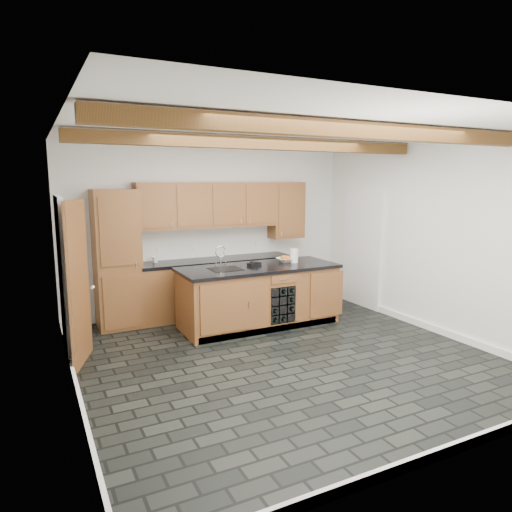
{
  "coord_description": "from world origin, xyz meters",
  "views": [
    {
      "loc": [
        -2.81,
        -4.82,
        2.21
      ],
      "look_at": [
        0.0,
        0.8,
        1.18
      ],
      "focal_mm": 32.0,
      "sensor_mm": 36.0,
      "label": 1
    }
  ],
  "objects_px": {
    "island": "(259,296)",
    "paper_towel": "(294,256)",
    "kitchen_scale": "(254,264)",
    "fruit_bowl": "(286,260)"
  },
  "relations": [
    {
      "from": "island",
      "to": "kitchen_scale",
      "type": "relative_size",
      "value": 10.71
    },
    {
      "from": "fruit_bowl",
      "to": "paper_towel",
      "type": "xyz_separation_m",
      "value": [
        0.1,
        -0.09,
        0.08
      ]
    },
    {
      "from": "island",
      "to": "paper_towel",
      "type": "bearing_deg",
      "value": 4.24
    },
    {
      "from": "island",
      "to": "fruit_bowl",
      "type": "height_order",
      "value": "fruit_bowl"
    },
    {
      "from": "island",
      "to": "paper_towel",
      "type": "xyz_separation_m",
      "value": [
        0.65,
        0.05,
        0.58
      ]
    },
    {
      "from": "kitchen_scale",
      "to": "paper_towel",
      "type": "distance_m",
      "value": 0.7
    },
    {
      "from": "fruit_bowl",
      "to": "paper_towel",
      "type": "distance_m",
      "value": 0.16
    },
    {
      "from": "fruit_bowl",
      "to": "paper_towel",
      "type": "relative_size",
      "value": 1.28
    },
    {
      "from": "kitchen_scale",
      "to": "paper_towel",
      "type": "bearing_deg",
      "value": -20.32
    },
    {
      "from": "kitchen_scale",
      "to": "fruit_bowl",
      "type": "distance_m",
      "value": 0.59
    }
  ]
}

